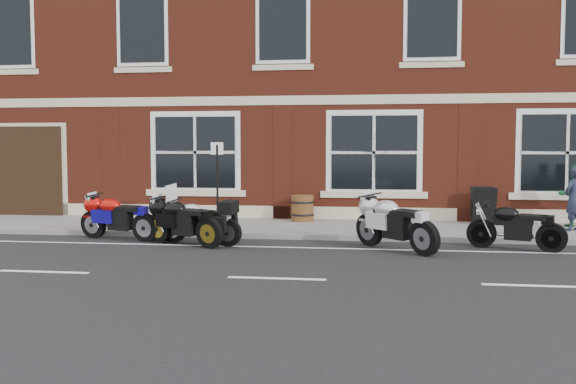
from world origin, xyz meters
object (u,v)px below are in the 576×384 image
object	(u,v)px
parking_sign	(217,179)
pedestrian_left	(574,199)
moto_sport_red	(118,216)
moto_sport_black	(183,220)
barrel_planter	(302,208)
moto_touring_silver	(198,220)
moto_naked_black	(514,225)
moto_sport_silver	(395,222)
a_board_sign	(483,206)
pedestrian_right	(574,196)

from	to	relation	value
parking_sign	pedestrian_left	bearing A→B (deg)	-8.09
moto_sport_red	moto_sport_black	xyz separation A→B (m)	(1.71, -0.60, 0.00)
moto_sport_red	barrel_planter	distance (m)	5.03
moto_touring_silver	parking_sign	xyz separation A→B (m)	(-0.03, 1.81, 0.81)
pedestrian_left	moto_sport_red	bearing A→B (deg)	-26.77
moto_naked_black	moto_sport_red	bearing A→B (deg)	109.95
parking_sign	moto_sport_black	bearing A→B (deg)	-110.61
moto_sport_silver	pedestrian_left	distance (m)	5.13
pedestrian_left	a_board_sign	size ratio (longest dim) A/B	1.57
moto_naked_black	parking_sign	world-z (taller)	parking_sign
barrel_planter	parking_sign	xyz separation A→B (m)	(-1.89, -1.82, 0.87)
moto_touring_silver	moto_sport_red	bearing A→B (deg)	93.62
moto_sport_red	moto_naked_black	xyz separation A→B (m)	(8.65, -0.26, -0.03)
moto_naked_black	a_board_sign	size ratio (longest dim) A/B	1.94
moto_sport_silver	parking_sign	world-z (taller)	parking_sign
moto_sport_black	moto_sport_red	bearing A→B (deg)	96.49
moto_naked_black	pedestrian_right	size ratio (longest dim) A/B	1.22
pedestrian_left	barrel_planter	distance (m)	6.74
moto_touring_silver	moto_sport_silver	xyz separation A→B (m)	(4.23, -0.24, 0.06)
moto_sport_silver	moto_naked_black	size ratio (longest dim) A/B	0.95
moto_naked_black	parking_sign	xyz separation A→B (m)	(-6.68, 1.67, 0.83)
pedestrian_right	barrel_planter	xyz separation A→B (m)	(-6.90, 0.22, -0.43)
a_board_sign	moto_sport_red	bearing A→B (deg)	-162.68
a_board_sign	parking_sign	distance (m)	6.85
moto_naked_black	barrel_planter	size ratio (longest dim) A/B	2.70
moto_touring_silver	pedestrian_right	world-z (taller)	pedestrian_right
moto_sport_silver	a_board_sign	size ratio (longest dim) A/B	1.83
pedestrian_left	a_board_sign	xyz separation A→B (m)	(-1.94, 0.94, -0.28)
moto_sport_red	moto_sport_silver	distance (m)	6.26
moto_touring_silver	barrel_planter	size ratio (longest dim) A/B	2.77
moto_sport_red	a_board_sign	world-z (taller)	a_board_sign
a_board_sign	parking_sign	world-z (taller)	parking_sign
moto_sport_red	barrel_planter	bearing A→B (deg)	-34.18
moto_sport_silver	barrel_planter	distance (m)	4.54
moto_naked_black	a_board_sign	distance (m)	3.36
moto_sport_silver	parking_sign	distance (m)	4.78
moto_sport_red	a_board_sign	size ratio (longest dim) A/B	2.12
moto_sport_red	a_board_sign	distance (m)	9.12
moto_sport_black	moto_touring_silver	bearing A→B (deg)	-31.57
pedestrian_right	moto_sport_silver	bearing A→B (deg)	46.60
moto_sport_silver	parking_sign	size ratio (longest dim) A/B	0.85
moto_sport_black	moto_sport_silver	xyz separation A→B (m)	(4.52, -0.06, 0.05)
moto_naked_black	pedestrian_left	distance (m)	3.07
a_board_sign	barrel_planter	world-z (taller)	a_board_sign
moto_naked_black	moto_sport_silver	bearing A→B (deg)	120.78
moto_sport_red	pedestrian_right	size ratio (longest dim) A/B	1.33
moto_naked_black	barrel_planter	world-z (taller)	moto_naked_black
moto_sport_silver	a_board_sign	bearing A→B (deg)	15.48
moto_naked_black	barrel_planter	bearing A→B (deg)	75.65
moto_sport_red	moto_naked_black	world-z (taller)	moto_sport_red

